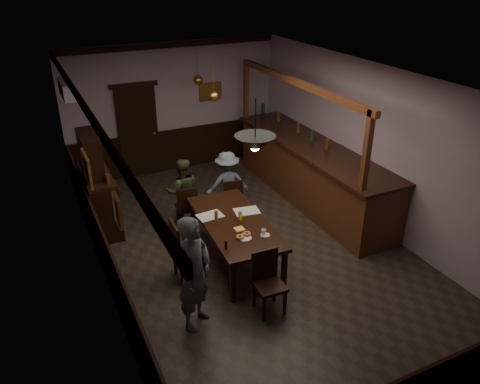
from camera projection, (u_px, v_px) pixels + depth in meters
room at (252, 172)px, 7.61m from camera, size 5.01×8.01×3.01m
dining_table at (234, 224)px, 7.69m from camera, size 1.15×2.26×0.75m
chair_far_left at (187, 206)px, 8.69m from camera, size 0.44×0.44×0.88m
chair_far_right at (232, 198)px, 8.99m from camera, size 0.45×0.45×0.89m
chair_near at (268, 279)px, 6.67m from camera, size 0.42×0.42×0.94m
chair_side at (183, 248)px, 7.27m from camera, size 0.46×0.46×1.04m
person_standing at (195, 273)px, 6.24m from camera, size 0.73×0.71×1.69m
person_seated_left at (183, 191)px, 8.84m from camera, size 0.73×0.63×1.32m
person_seated_right at (227, 184)px, 9.14m from camera, size 0.90×0.57×1.32m
newspaper_left at (210, 216)px, 7.82m from camera, size 0.44×0.33×0.01m
newspaper_right at (247, 211)px, 7.96m from camera, size 0.47×0.37×0.01m
napkin at (239, 229)px, 7.44m from camera, size 0.16×0.16×0.00m
saucer at (265, 235)px, 7.27m from camera, size 0.15×0.15×0.01m
coffee_cup at (264, 232)px, 7.27m from camera, size 0.09×0.09×0.07m
pastry_plate at (245, 238)px, 7.19m from camera, size 0.22×0.22×0.01m
pastry_ring_a at (240, 237)px, 7.16m from camera, size 0.13×0.13×0.04m
pastry_ring_b at (247, 234)px, 7.24m from camera, size 0.13×0.13×0.04m
soda_can at (241, 219)px, 7.61m from camera, size 0.07×0.07×0.12m
beer_glass at (216, 216)px, 7.61m from camera, size 0.06×0.06×0.20m
water_glass at (240, 215)px, 7.70m from camera, size 0.06×0.06×0.15m
pepper_mill at (226, 245)px, 6.90m from camera, size 0.04×0.04×0.14m
sideboard at (98, 191)px, 8.65m from camera, size 0.51×1.42×1.87m
bar_counter at (311, 171)px, 9.71m from camera, size 1.07×4.62×2.58m
door_back at (138, 133)px, 10.65m from camera, size 0.90×0.06×2.10m
ac_unit at (66, 89)px, 8.60m from camera, size 0.20×0.85×0.30m
picture_left_small at (118, 211)px, 5.08m from camera, size 0.04×0.28×0.36m
picture_left_large at (87, 169)px, 7.21m from camera, size 0.04×0.62×0.48m
picture_back at (210, 92)px, 11.02m from camera, size 0.55×0.04×0.42m
pendant_iron at (255, 143)px, 6.27m from camera, size 0.56×0.56×0.73m
pendant_brass_mid at (214, 96)px, 8.76m from camera, size 0.20×0.20×0.81m
pendant_brass_far at (198, 80)px, 9.92m from camera, size 0.20×0.20×0.81m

